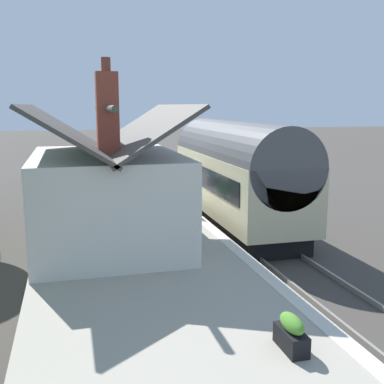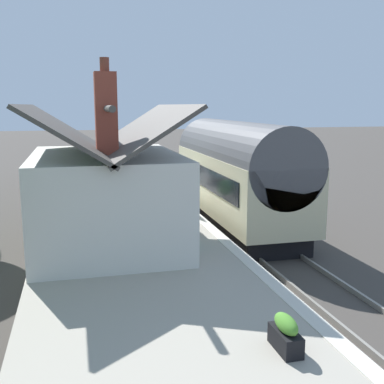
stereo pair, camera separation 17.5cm
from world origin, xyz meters
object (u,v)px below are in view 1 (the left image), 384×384
object	(u,v)px
bench_mid_platform	(144,189)
planter_bench_right	(101,176)
station_sign_board	(178,181)
planter_bench_left	(90,184)
train	(236,174)
bench_by_lamp	(117,166)
planter_edge_near	(150,178)
planter_edge_far	(102,186)
planter_by_door	(76,177)
planter_corner_building	(291,333)
station_building	(108,194)
bench_platform_end	(135,178)
planter_under_sign	(171,193)

from	to	relation	value
bench_mid_platform	planter_bench_right	world-z (taller)	planter_bench_right
station_sign_board	planter_bench_left	bearing A→B (deg)	32.92
train	bench_by_lamp	distance (m)	10.85
bench_mid_platform	planter_edge_near	xyz separation A→B (m)	(4.56, -1.03, -0.22)
planter_edge_far	planter_by_door	xyz separation A→B (m)	(2.72, 1.03, 0.00)
bench_by_lamp	planter_bench_left	world-z (taller)	bench_by_lamp
planter_bench_right	planter_corner_building	bearing A→B (deg)	-173.27
station_building	bench_platform_end	bearing A→B (deg)	-12.39
bench_by_lamp	planter_by_door	distance (m)	5.23
planter_edge_far	planter_bench_right	xyz separation A→B (m)	(2.73, -0.14, 0.01)
train	planter_corner_building	world-z (taller)	train
bench_mid_platform	planter_under_sign	size ratio (longest dim) A/B	1.54
station_building	planter_under_sign	xyz separation A→B (m)	(4.97, -2.96, -0.98)
bench_by_lamp	station_building	bearing A→B (deg)	173.39
bench_by_lamp	planter_edge_far	xyz separation A→B (m)	(-7.37, 1.37, 0.07)
train	station_building	size ratio (longest dim) A/B	1.56
train	planter_bench_left	distance (m)	6.99
bench_platform_end	planter_by_door	bearing A→B (deg)	82.04
bench_by_lamp	planter_under_sign	bearing A→B (deg)	-172.05
planter_corner_building	station_sign_board	bearing A→B (deg)	-2.91
planter_corner_building	planter_bench_left	distance (m)	15.39
bench_platform_end	planter_edge_near	size ratio (longest dim) A/B	1.51
bench_platform_end	planter_edge_far	xyz separation A→B (m)	(-2.33, 1.75, 0.07)
bench_mid_platform	planter_edge_far	world-z (taller)	planter_edge_far
bench_platform_end	bench_mid_platform	bearing A→B (deg)	179.29
station_building	planter_bench_left	world-z (taller)	station_building
bench_mid_platform	planter_corner_building	world-z (taller)	bench_mid_platform
planter_edge_far	planter_bench_left	size ratio (longest dim) A/B	1.26
train	planter_bench_right	distance (m)	7.49
station_building	bench_by_lamp	xyz separation A→B (m)	(14.28, -1.66, -0.97)
station_building	station_sign_board	bearing A→B (deg)	-39.65
station_building	planter_edge_far	world-z (taller)	station_building
planter_corner_building	planter_by_door	size ratio (longest dim) A/B	0.70
planter_by_door	train	bearing A→B (deg)	-131.41
planter_edge_near	station_sign_board	size ratio (longest dim) A/B	0.60
bench_by_lamp	station_sign_board	distance (m)	10.86
train	planter_corner_building	size ratio (longest dim) A/B	12.92
bench_by_lamp	station_sign_board	size ratio (longest dim) A/B	0.90
bench_platform_end	planter_under_sign	size ratio (longest dim) A/B	1.55
train	planter_edge_near	bearing A→B (deg)	20.98
planter_by_door	planter_bench_left	bearing A→B (deg)	-156.84
planter_edge_near	planter_corner_building	size ratio (longest dim) A/B	1.27
planter_corner_building	planter_bench_right	size ratio (longest dim) A/B	0.72
train	planter_under_sign	xyz separation A→B (m)	(0.81, 2.51, -0.80)
station_sign_board	bench_by_lamp	bearing A→B (deg)	6.66
bench_mid_platform	planter_edge_far	distance (m)	1.94
bench_by_lamp	planter_bench_right	distance (m)	4.80
planter_edge_near	planter_under_sign	distance (m)	5.59
planter_edge_near	planter_by_door	world-z (taller)	planter_by_door
bench_by_lamp	planter_corner_building	size ratio (longest dim) A/B	1.91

